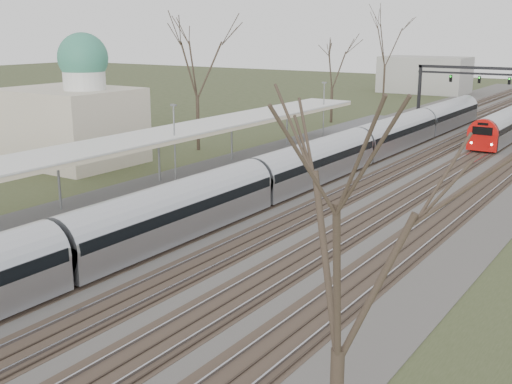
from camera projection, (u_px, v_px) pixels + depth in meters
track_bed at (413, 158)px, 53.58m from camera, size 24.00×160.00×0.22m
platform at (194, 179)px, 44.30m from camera, size 3.50×69.00×1.00m
canopy at (147, 139)px, 39.80m from camera, size 4.10×50.00×3.11m
dome_building at (72, 118)px, 50.66m from camera, size 10.00×8.00×10.30m
signal_gantry at (504, 77)px, 76.61m from camera, size 21.00×0.59×6.08m
tree_west_far at (196, 59)px, 55.16m from camera, size 5.50×5.50×11.33m
tree_east_near at (342, 236)px, 12.84m from camera, size 4.50×4.50×9.27m
train_near at (312, 163)px, 44.53m from camera, size 2.62×75.21×3.05m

